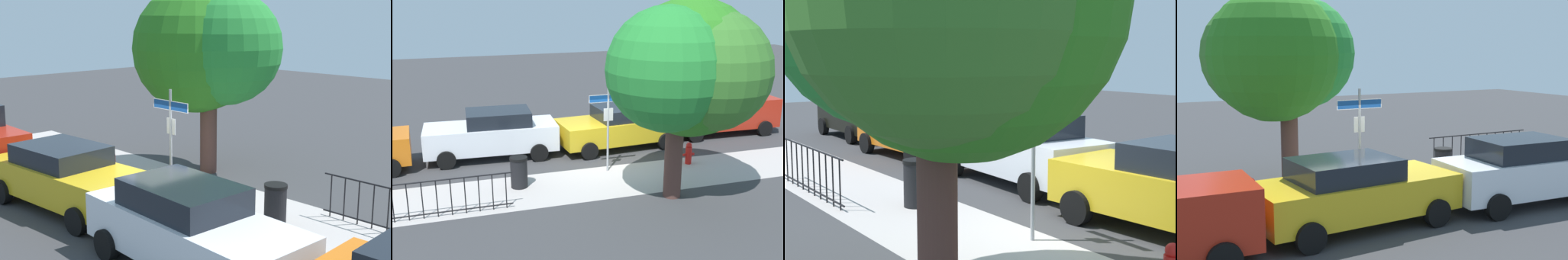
% 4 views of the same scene
% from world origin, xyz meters
% --- Properties ---
extents(ground_plane, '(60.00, 60.00, 0.00)m').
position_xyz_m(ground_plane, '(0.00, 0.00, 0.00)').
color(ground_plane, '#38383A').
extents(sidewalk_strip, '(24.00, 2.60, 0.00)m').
position_xyz_m(sidewalk_strip, '(2.00, 1.30, 0.00)').
color(sidewalk_strip, '#B0A8A4').
rests_on(sidewalk_strip, ground_plane).
extents(street_sign, '(1.32, 0.07, 2.94)m').
position_xyz_m(street_sign, '(0.05, 0.40, 1.97)').
color(street_sign, '#9EA0A5').
rests_on(street_sign, ground_plane).
extents(shade_tree, '(4.59, 4.14, 5.76)m').
position_xyz_m(shade_tree, '(-1.34, 3.08, 3.80)').
color(shade_tree, '#52332C').
rests_on(shade_tree, ground_plane).
extents(car_yellow, '(4.75, 2.41, 1.60)m').
position_xyz_m(car_yellow, '(-1.25, -1.94, 0.83)').
color(car_yellow, gold).
rests_on(car_yellow, ground_plane).
extents(car_white, '(4.77, 2.20, 1.73)m').
position_xyz_m(car_white, '(3.55, -2.21, 0.88)').
color(car_white, white).
rests_on(car_white, ground_plane).
extents(fire_hydrant, '(0.42, 0.22, 0.78)m').
position_xyz_m(fire_hydrant, '(-2.89, 0.60, 0.38)').
color(fire_hydrant, red).
rests_on(fire_hydrant, ground_plane).
extents(trash_bin, '(0.55, 0.55, 0.98)m').
position_xyz_m(trash_bin, '(3.13, 0.90, 0.49)').
color(trash_bin, black).
rests_on(trash_bin, ground_plane).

